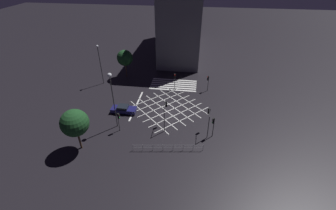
{
  "coord_description": "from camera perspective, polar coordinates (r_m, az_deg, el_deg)",
  "views": [
    {
      "loc": [
        -4.6,
        33.57,
        23.02
      ],
      "look_at": [
        0.0,
        0.0,
        0.57
      ],
      "focal_mm": 24.0,
      "sensor_mm": 36.0,
      "label": 1
    }
  ],
  "objects": [
    {
      "name": "ground_plane",
      "position": [
        40.97,
        -0.0,
        -0.67
      ],
      "size": [
        200.0,
        200.0,
        0.0
      ],
      "primitive_type": "plane",
      "color": "black"
    },
    {
      "name": "street_tree_far",
      "position": [
        50.93,
        -10.91,
        11.65
      ],
      "size": [
        3.46,
        3.46,
        6.29
      ],
      "color": "#473323",
      "rests_on": "ground_plane"
    },
    {
      "name": "street_lamp_east",
      "position": [
        48.76,
        -17.03,
        11.25
      ],
      "size": [
        0.47,
        0.47,
        8.49
      ],
      "color": "#2D2D30",
      "rests_on": "ground_plane"
    },
    {
      "name": "road_markings",
      "position": [
        45.17,
        0.44,
        2.89
      ],
      "size": [
        14.68,
        18.74,
        0.01
      ],
      "color": "silver",
      "rests_on": "ground_plane"
    },
    {
      "name": "traffic_light_median_north",
      "position": [
        34.63,
        -0.69,
        -1.39
      ],
      "size": [
        0.36,
        2.41,
        4.37
      ],
      "rotation": [
        0.0,
        0.0,
        -1.57
      ],
      "color": "#2D2D30",
      "rests_on": "ground_plane"
    },
    {
      "name": "traffic_light_nw_cross",
      "position": [
        34.18,
        10.3,
        -3.11
      ],
      "size": [
        0.36,
        2.5,
        3.99
      ],
      "rotation": [
        0.0,
        0.0,
        -1.57
      ],
      "color": "#2D2D30",
      "rests_on": "ground_plane"
    },
    {
      "name": "traffic_light_median_south",
      "position": [
        45.53,
        1.73,
        6.79
      ],
      "size": [
        0.36,
        0.39,
        3.56
      ],
      "rotation": [
        0.0,
        0.0,
        1.57
      ],
      "color": "#2D2D30",
      "rests_on": "ground_plane"
    },
    {
      "name": "street_lamp_west",
      "position": [
        33.67,
        -14.19,
        4.42
      ],
      "size": [
        0.63,
        0.63,
        9.45
      ],
      "color": "#2D2D30",
      "rests_on": "ground_plane"
    },
    {
      "name": "traffic_light_sw_main",
      "position": [
        45.83,
        10.11,
        6.2
      ],
      "size": [
        0.39,
        0.36,
        3.32
      ],
      "color": "#2D2D30",
      "rests_on": "ground_plane"
    },
    {
      "name": "office_building",
      "position": [
        66.51,
        3.97,
        22.15
      ],
      "size": [
        10.06,
        31.79,
        19.97
      ],
      "rotation": [
        0.0,
        0.0,
        1.57
      ],
      "color": "slate",
      "rests_on": "ground_plane"
    },
    {
      "name": "pedestrian_railing",
      "position": [
        32.11,
        -0.0,
        -10.59
      ],
      "size": [
        9.89,
        1.4,
        1.05
      ],
      "rotation": [
        0.0,
        0.0,
        -3.01
      ],
      "color": "gray",
      "rests_on": "ground_plane"
    },
    {
      "name": "traffic_light_ne_main",
      "position": [
        35.17,
        -12.43,
        -3.32
      ],
      "size": [
        0.39,
        0.36,
        3.34
      ],
      "rotation": [
        0.0,
        0.0,
        3.14
      ],
      "color": "#2D2D30",
      "rests_on": "ground_plane"
    },
    {
      "name": "traffic_light_nw_main",
      "position": [
        33.88,
        11.42,
        -4.63
      ],
      "size": [
        0.39,
        0.36,
        3.44
      ],
      "color": "#2D2D30",
      "rests_on": "ground_plane"
    },
    {
      "name": "street_tree_near",
      "position": [
        32.48,
        -22.63,
        -4.25
      ],
      "size": [
        3.79,
        3.79,
        6.41
      ],
      "color": "#473323",
      "rests_on": "ground_plane"
    },
    {
      "name": "waiting_car",
      "position": [
        40.23,
        -11.2,
        -1.04
      ],
      "size": [
        4.4,
        1.78,
        1.3
      ],
      "rotation": [
        0.0,
        0.0,
        3.14
      ],
      "color": "#191951",
      "rests_on": "ground_plane"
    }
  ]
}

